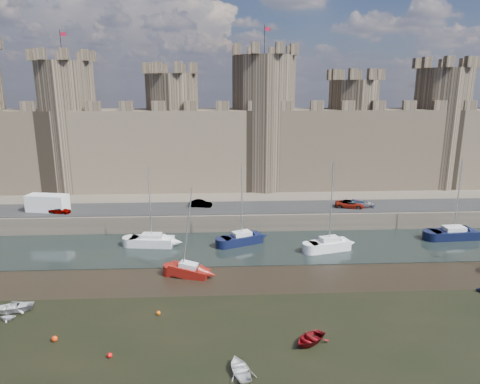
{
  "coord_description": "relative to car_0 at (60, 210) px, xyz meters",
  "views": [
    {
      "loc": [
        -5.99,
        -28.21,
        20.5
      ],
      "look_at": [
        -3.47,
        22.0,
        7.99
      ],
      "focal_mm": 32.0,
      "sensor_mm": 36.0,
      "label": 1
    }
  ],
  "objects": [
    {
      "name": "ground",
      "position": [
        29.12,
        -32.37,
        -3.04
      ],
      "size": [
        160.0,
        160.0,
        0.0
      ],
      "primitive_type": "plane",
      "color": "black",
      "rests_on": "ground"
    },
    {
      "name": "water_channel",
      "position": [
        29.12,
        -8.37,
        -3.0
      ],
      "size": [
        160.0,
        12.0,
        0.08
      ],
      "primitive_type": "cube",
      "color": "black",
      "rests_on": "ground"
    },
    {
      "name": "quay",
      "position": [
        29.12,
        27.63,
        -1.79
      ],
      "size": [
        160.0,
        60.0,
        2.5
      ],
      "primitive_type": "cube",
      "color": "#4C443A",
      "rests_on": "ground"
    },
    {
      "name": "road",
      "position": [
        29.12,
        1.63,
        -0.49
      ],
      "size": [
        160.0,
        7.0,
        0.1
      ],
      "primitive_type": "cube",
      "color": "black",
      "rests_on": "quay"
    },
    {
      "name": "castle",
      "position": [
        28.48,
        15.63,
        8.63
      ],
      "size": [
        108.5,
        11.0,
        29.0
      ],
      "color": "#42382B",
      "rests_on": "quay"
    },
    {
      "name": "car_0",
      "position": [
        0.0,
        0.0,
        0.0
      ],
      "size": [
        3.41,
        2.06,
        1.09
      ],
      "primitive_type": "imported",
      "rotation": [
        0.0,
        0.0,
        1.31
      ],
      "color": "gray",
      "rests_on": "quay"
    },
    {
      "name": "car_1",
      "position": [
        20.26,
        2.32,
        0.03
      ],
      "size": [
        3.62,
        1.86,
        1.14
      ],
      "primitive_type": "imported",
      "rotation": [
        0.0,
        0.0,
        1.37
      ],
      "color": "gray",
      "rests_on": "quay"
    },
    {
      "name": "car_2",
      "position": [
        44.66,
        1.1,
        0.08
      ],
      "size": [
        4.54,
        2.51,
        1.25
      ],
      "primitive_type": "imported",
      "rotation": [
        0.0,
        0.0,
        1.39
      ],
      "color": "gray",
      "rests_on": "quay"
    },
    {
      "name": "car_3",
      "position": [
        42.84,
        0.78,
        0.06
      ],
      "size": [
        4.66,
        2.95,
        1.2
      ],
      "primitive_type": "imported",
      "rotation": [
        0.0,
        0.0,
        1.33
      ],
      "color": "gray",
      "rests_on": "quay"
    },
    {
      "name": "van",
      "position": [
        -2.07,
        1.13,
        0.73
      ],
      "size": [
        6.17,
        3.39,
        2.54
      ],
      "primitive_type": "cube",
      "rotation": [
        0.0,
        0.0,
        -0.19
      ],
      "color": "white",
      "rests_on": "quay"
    },
    {
      "name": "sailboat_0",
      "position": [
        14.21,
        -7.29,
        -2.23
      ],
      "size": [
        5.81,
        2.79,
        10.47
      ],
      "rotation": [
        0.0,
        0.0,
        -0.11
      ],
      "color": "silver",
      "rests_on": "ground"
    },
    {
      "name": "sailboat_1",
      "position": [
        26.06,
        -7.14,
        -2.21
      ],
      "size": [
        5.77,
        4.05,
        10.78
      ],
      "rotation": [
        0.0,
        0.0,
        0.41
      ],
      "color": "black",
      "rests_on": "ground"
    },
    {
      "name": "sailboat_2",
      "position": [
        37.05,
        -10.0,
        -2.16
      ],
      "size": [
        5.59,
        3.32,
        11.31
      ],
      "rotation": [
        0.0,
        0.0,
        0.26
      ],
      "color": "white",
      "rests_on": "ground"
    },
    {
      "name": "sailboat_3",
      "position": [
        55.19,
        -6.6,
        -2.21
      ],
      "size": [
        6.42,
        2.86,
        11.0
      ],
      "rotation": [
        0.0,
        0.0,
        0.07
      ],
      "color": "black",
      "rests_on": "ground"
    },
    {
      "name": "sailboat_4",
      "position": [
        19.67,
        -16.7,
        -2.3
      ],
      "size": [
        4.62,
        2.79,
        10.11
      ],
      "rotation": [
        0.0,
        0.0,
        -0.28
      ],
      "color": "maroon",
      "rests_on": "ground"
    },
    {
      "name": "dinghy_2",
      "position": [
        24.53,
        -33.43,
        -2.76
      ],
      "size": [
        2.67,
        3.21,
        0.57
      ],
      "primitive_type": "imported",
      "rotation": [
        1.57,
        0.0,
        3.42
      ],
      "color": "silver",
      "rests_on": "ground"
    },
    {
      "name": "dinghy_3",
      "position": [
        4.03,
        -25.13,
        -2.67
      ],
      "size": [
        1.47,
        1.29,
        0.74
      ],
      "primitive_type": "imported",
      "rotation": [
        1.57,
        0.0,
        1.62
      ],
      "color": "silver",
      "rests_on": "ground"
    },
    {
      "name": "dinghy_4",
      "position": [
        30.39,
        -29.9,
        -2.71
      ],
      "size": [
        3.96,
        3.93,
        0.67
      ],
      "primitive_type": "imported",
      "rotation": [
        1.57,
        0.0,
        5.47
      ],
      "color": "maroon",
      "rests_on": "ground"
    },
    {
      "name": "dinghy_6",
      "position": [
        3.64,
        -23.5,
        -2.65
      ],
      "size": [
        4.23,
        3.41,
        0.78
      ],
      "primitive_type": "imported",
      "rotation": [
        1.57,
        0.0,
        4.92
      ],
      "color": "silver",
      "rests_on": "ground"
    },
    {
      "name": "buoy_0",
      "position": [
        9.41,
        -28.61,
        -2.8
      ],
      "size": [
        0.49,
        0.49,
        0.49
      ],
      "primitive_type": "sphere",
      "color": "red",
      "rests_on": "ground"
    },
    {
      "name": "buoy_1",
      "position": [
        17.4,
        -24.82,
        -2.84
      ],
      "size": [
        0.41,
        0.41,
        0.41
      ],
      "primitive_type": "sphere",
      "color": "#D95209",
      "rests_on": "ground"
    },
    {
      "name": "buoy_4",
      "position": [
        14.49,
        -31.03,
        -2.84
      ],
      "size": [
        0.4,
        0.4,
        0.4
      ],
      "primitive_type": "sphere",
      "color": "red",
      "rests_on": "ground"
    }
  ]
}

